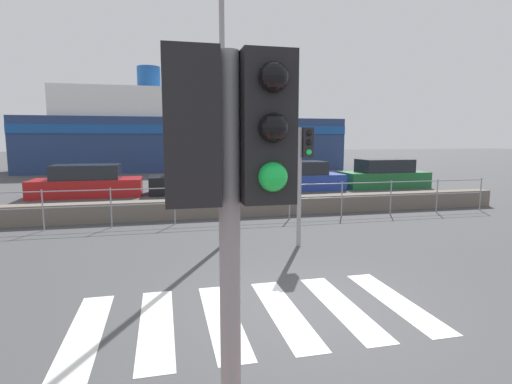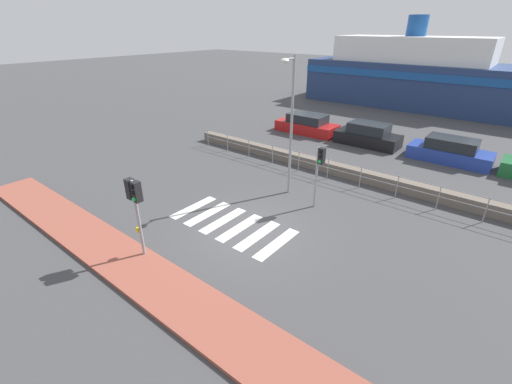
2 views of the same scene
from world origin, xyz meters
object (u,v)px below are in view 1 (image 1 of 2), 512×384
object	(u,v)px
traffic_light_far	(304,160)
parked_car_black	(195,179)
parked_car_blue	(297,178)
parked_car_green	(384,175)
ferry_boat	(180,136)
parked_car_red	(87,183)
traffic_light_near	(229,192)
streetlamp	(223,79)

from	to	relation	value
traffic_light_far	parked_car_black	size ratio (longest dim) A/B	0.67
traffic_light_far	parked_car_black	distance (m)	10.11
parked_car_blue	parked_car_green	world-z (taller)	parked_car_green
ferry_boat	parked_car_black	distance (m)	15.11
parked_car_green	parked_car_red	bearing A→B (deg)	180.00
traffic_light_near	parked_car_green	distance (m)	19.97
traffic_light_far	parked_car_red	distance (m)	11.84
parked_car_black	traffic_light_near	bearing A→B (deg)	-93.89
ferry_boat	parked_car_blue	world-z (taller)	ferry_boat
parked_car_blue	traffic_light_near	bearing A→B (deg)	-110.09
traffic_light_near	parked_car_black	size ratio (longest dim) A/B	0.70
parked_car_red	parked_car_green	size ratio (longest dim) A/B	1.05
streetlamp	parked_car_black	distance (m)	10.03
traffic_light_far	ferry_boat	size ratio (longest dim) A/B	0.11
ferry_boat	parked_car_blue	distance (m)	15.91
traffic_light_near	parked_car_red	world-z (taller)	traffic_light_near
parked_car_blue	traffic_light_far	bearing A→B (deg)	-108.23
traffic_light_far	parked_car_black	world-z (taller)	traffic_light_far
parked_car_black	streetlamp	bearing A→B (deg)	-90.41
traffic_light_near	parked_car_blue	xyz separation A→B (m)	(6.11, 16.70, -1.66)
ferry_boat	traffic_light_far	bearing A→B (deg)	-86.10
streetlamp	parked_car_black	size ratio (longest dim) A/B	1.50
parked_car_red	traffic_light_near	bearing A→B (deg)	-78.05
ferry_boat	parked_car_red	size ratio (longest dim) A/B	5.37
traffic_light_far	parked_car_red	world-z (taller)	traffic_light_far
traffic_light_near	parked_car_green	world-z (taller)	traffic_light_near
ferry_boat	traffic_light_near	bearing A→B (deg)	-92.11
traffic_light_near	parked_car_blue	distance (m)	17.86
traffic_light_far	parked_car_green	size ratio (longest dim) A/B	0.63
parked_car_red	ferry_boat	bearing A→B (deg)	72.57
parked_car_black	parked_car_blue	xyz separation A→B (m)	(4.97, 0.00, -0.03)
streetlamp	parked_car_red	world-z (taller)	streetlamp
parked_car_red	parked_car_blue	xyz separation A→B (m)	(9.64, 0.00, 0.01)
streetlamp	ferry_boat	bearing A→B (deg)	89.77
traffic_light_far	ferry_boat	bearing A→B (deg)	93.90
parked_car_blue	parked_car_green	size ratio (longest dim) A/B	1.02
parked_car_blue	ferry_boat	bearing A→B (deg)	108.26
streetlamp	parked_car_green	bearing A→B (deg)	44.25
ferry_boat	parked_car_blue	bearing A→B (deg)	-71.74
traffic_light_far	streetlamp	world-z (taller)	streetlamp
ferry_boat	parked_car_green	world-z (taller)	ferry_boat
traffic_light_near	ferry_boat	size ratio (longest dim) A/B	0.12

